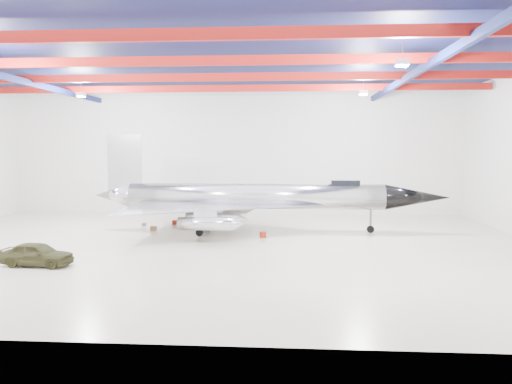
{
  "coord_description": "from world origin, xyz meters",
  "views": [
    {
      "loc": [
        5.0,
        -29.21,
        5.85
      ],
      "look_at": [
        2.85,
        2.0,
        3.11
      ],
      "focal_mm": 35.0,
      "sensor_mm": 36.0,
      "label": 1
    }
  ],
  "objects": [
    {
      "name": "toolbox_red",
      "position": [
        -3.8,
        8.39,
        0.17
      ],
      "size": [
        0.49,
        0.4,
        0.34
      ],
      "primitive_type": "cube",
      "rotation": [
        0.0,
        0.0,
        -0.02
      ],
      "color": "maroon",
      "rests_on": "floor"
    },
    {
      "name": "jeep",
      "position": [
        -7.57,
        -5.55,
        0.6
      ],
      "size": [
        3.64,
        1.7,
        1.2
      ],
      "primitive_type": "imported",
      "rotation": [
        0.0,
        0.0,
        1.49
      ],
      "color": "#333319",
      "rests_on": "floor"
    },
    {
      "name": "jet_aircraft",
      "position": [
        2.51,
        5.59,
        2.24
      ],
      "size": [
        24.99,
        14.4,
        6.82
      ],
      "rotation": [
        0.0,
        0.0,
        -0.01
      ],
      "color": "silver",
      "rests_on": "floor"
    },
    {
      "name": "oil_barrel",
      "position": [
        -1.17,
        5.98,
        0.2
      ],
      "size": [
        0.58,
        0.47,
        0.39
      ],
      "primitive_type": "cube",
      "rotation": [
        0.0,
        0.0,
        -0.05
      ],
      "color": "olive",
      "rests_on": "floor"
    },
    {
      "name": "engine_drum",
      "position": [
        -0.78,
        4.62,
        0.24
      ],
      "size": [
        0.69,
        0.69,
        0.47
      ],
      "primitive_type": "cylinder",
      "rotation": [
        0.0,
        0.0,
        0.39
      ],
      "color": "#59595B",
      "rests_on": "floor"
    },
    {
      "name": "ceiling",
      "position": [
        0.0,
        0.0,
        11.0
      ],
      "size": [
        40.0,
        40.0,
        0.0
      ],
      "primitive_type": "plane",
      "rotation": [
        3.14,
        0.0,
        0.0
      ],
      "color": "#0A0F38",
      "rests_on": "wall_back"
    },
    {
      "name": "ceiling_structure",
      "position": [
        0.0,
        0.0,
        10.32
      ],
      "size": [
        39.5,
        29.5,
        1.08
      ],
      "color": "maroon",
      "rests_on": "ceiling"
    },
    {
      "name": "tool_chest",
      "position": [
        3.23,
        3.09,
        0.2
      ],
      "size": [
        0.51,
        0.51,
        0.4
      ],
      "primitive_type": "cylinder",
      "rotation": [
        0.0,
        0.0,
        0.19
      ],
      "color": "maroon",
      "rests_on": "floor"
    },
    {
      "name": "crate_ply",
      "position": [
        -4.72,
        5.37,
        0.16
      ],
      "size": [
        0.54,
        0.49,
        0.32
      ],
      "primitive_type": "cube",
      "rotation": [
        0.0,
        0.0,
        0.33
      ],
      "color": "olive",
      "rests_on": "floor"
    },
    {
      "name": "crate_small",
      "position": [
        -6.02,
        7.43,
        0.12
      ],
      "size": [
        0.39,
        0.34,
        0.24
      ],
      "primitive_type": "cube",
      "rotation": [
        0.0,
        0.0,
        0.22
      ],
      "color": "#59595B",
      "rests_on": "floor"
    },
    {
      "name": "wall_back",
      "position": [
        0.0,
        15.0,
        5.5
      ],
      "size": [
        40.0,
        0.0,
        40.0
      ],
      "primitive_type": "plane",
      "rotation": [
        1.57,
        0.0,
        0.0
      ],
      "color": "silver",
      "rests_on": "floor"
    },
    {
      "name": "floor",
      "position": [
        0.0,
        0.0,
        0.0
      ],
      "size": [
        40.0,
        40.0,
        0.0
      ],
      "primitive_type": "plane",
      "color": "beige",
      "rests_on": "ground"
    }
  ]
}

